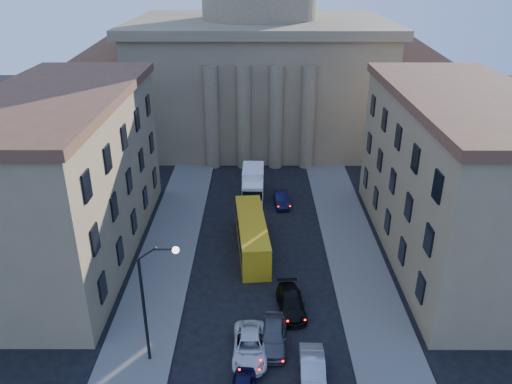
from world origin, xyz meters
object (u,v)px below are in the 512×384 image
street_lamp (151,295)px  city_bus (252,234)px  box_truck (253,184)px  car_right_near (313,370)px

street_lamp → city_bus: 15.91m
city_bus → box_truck: 11.42m
street_lamp → box_truck: bearing=76.5°
street_lamp → box_truck: (6.17, 25.62, -3.76)m
box_truck → car_right_near: bearing=-80.5°
street_lamp → car_right_near: (10.18, -1.65, -4.55)m
box_truck → city_bus: bearing=-88.9°
street_lamp → city_bus: size_ratio=0.81×
car_right_near → city_bus: 16.38m
street_lamp → box_truck: size_ratio=1.49×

